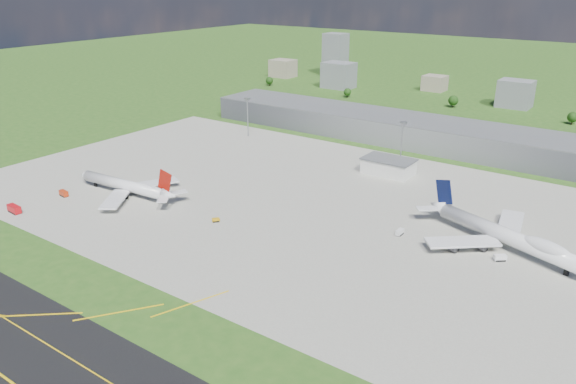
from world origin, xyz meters
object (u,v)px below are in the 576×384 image
Objects in this scene: airliner_blue_quad at (507,236)px; van_white_near at (400,232)px; airliner_red_twin at (127,186)px; fire_truck at (14,209)px; crash_tender at (64,194)px; tug_yellow at (216,220)px; van_white_far at (500,258)px.

airliner_blue_quad is 41.48m from van_white_near.
fire_truck is at bearing 56.75° from airliner_red_twin.
airliner_blue_quad is 12.99× the size of crash_tender.
van_white_far is at bearing -34.02° from tug_yellow.
airliner_red_twin is at bearing -143.94° from airliner_blue_quad.
crash_tender is at bearing -140.62° from airliner_blue_quad.
airliner_blue_quad is (166.71, 47.77, 0.79)m from airliner_red_twin.
fire_truck is 1.66× the size of van_white_far.
van_white_near is at bearing -142.37° from airliner_blue_quad.
airliner_blue_quad reaches higher than fire_truck.
crash_tender is (-24.33, -19.15, -3.25)m from airliner_red_twin.
tug_yellow is at bearing 116.82° from van_white_near.
airliner_red_twin is 132.22m from van_white_near.
tug_yellow is (80.86, 20.23, -0.56)m from crash_tender.
tug_yellow is at bearing 176.81° from airliner_red_twin.
fire_truck is 208.50m from van_white_far.
airliner_blue_quad is 12.13m from van_white_far.
fire_truck is (-24.50, -44.25, -2.93)m from airliner_red_twin.
airliner_red_twin is 50.67m from fire_truck.
airliner_red_twin reaches higher than tug_yellow.
van_white_near is 40.39m from van_white_far.
airliner_blue_quad is 15.85× the size of van_white_near.
tug_yellow is 0.76× the size of van_white_far.
airliner_red_twin is at bearing 129.43° from tug_yellow.
airliner_red_twin is 11.43× the size of crash_tender.
airliner_blue_quad is at bearing 55.65° from van_white_far.
airliner_blue_quad reaches higher than crash_tender.
van_white_far is at bearing -172.03° from airliner_red_twin.
airliner_blue_quad is 119.76m from tug_yellow.
airliner_red_twin is at bearing 106.52° from van_white_near.
fire_truck is 25.11m from crash_tender.
airliner_blue_quad reaches higher than airliner_red_twin.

